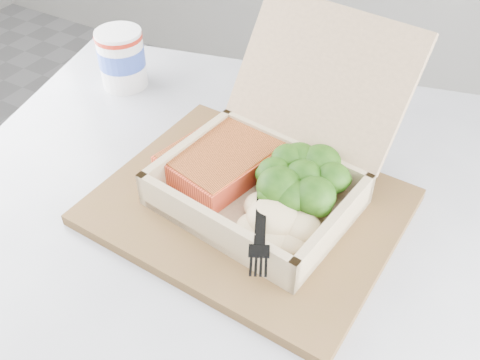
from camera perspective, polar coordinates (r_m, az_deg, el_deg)
The scene contains 9 objects.
cafe_table at distance 0.76m, azimuth 0.23°, elevation -16.27°, with size 0.97×0.97×0.73m.
serving_tray at distance 0.64m, azimuth 0.89°, elevation -2.86°, with size 0.34×0.27×0.01m, color brown.
takeout_container at distance 0.63m, azimuth 4.10°, elevation 2.78°, with size 0.25×0.29×0.18m.
salmon_fillet at distance 0.66m, azimuth -1.90°, elevation 2.31°, with size 0.10×0.14×0.03m, color #F95D30.
broccoli_pile at distance 0.62m, azimuth 6.70°, elevation -0.24°, with size 0.12×0.12×0.04m, color #346917, non-canonical shape.
mashed_potatoes at distance 0.58m, azimuth 3.54°, elevation -3.95°, with size 0.09×0.08×0.03m, color beige.
plastic_fork at distance 0.58m, azimuth 2.32°, elevation -2.25°, with size 0.08×0.14×0.02m.
paper_cup at distance 0.87m, azimuth -12.52°, elevation 12.69°, with size 0.07×0.07×0.09m.
receipt at distance 0.77m, azimuth 7.86°, elevation 4.79°, with size 0.07×0.14×0.00m, color white.
Camera 1 is at (0.39, 0.26, 1.19)m, focal length 40.00 mm.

